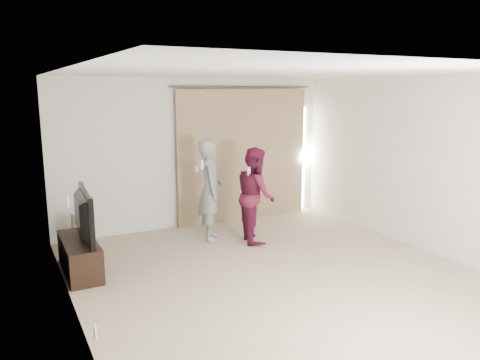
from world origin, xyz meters
name	(u,v)px	position (x,y,z in m)	size (l,w,h in m)	color
floor	(279,277)	(0.00, 0.00, 0.00)	(5.50, 5.50, 0.00)	tan
wall_back	(196,153)	(0.00, 2.75, 1.30)	(5.00, 0.04, 2.60)	silver
wall_left	(71,201)	(-2.50, 0.00, 1.30)	(0.04, 5.50, 2.60)	silver
ceiling	(282,72)	(0.00, 0.00, 2.60)	(5.00, 5.50, 0.01)	silver
curtain	(244,155)	(0.91, 2.68, 1.20)	(2.80, 0.11, 2.46)	tan
tv_console	(80,256)	(-2.27, 1.35, 0.23)	(0.41, 1.18, 0.45)	black
tv	(77,215)	(-2.27, 1.35, 0.79)	(1.16, 0.15, 0.67)	black
scratching_post	(80,234)	(-2.10, 2.40, 0.22)	(0.41, 0.41, 0.54)	tan
person_man	(210,190)	(-0.14, 1.85, 0.82)	(0.57, 0.70, 1.64)	gray
person_woman	(255,195)	(0.46, 1.43, 0.76)	(0.75, 0.86, 1.51)	#55132B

